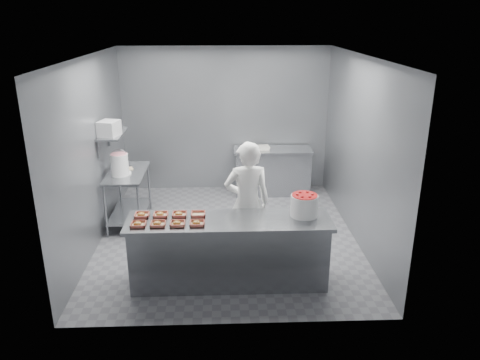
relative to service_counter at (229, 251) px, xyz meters
name	(u,v)px	position (x,y,z in m)	size (l,w,h in m)	color
floor	(228,236)	(0.00, 1.35, -0.45)	(4.50, 4.50, 0.00)	#4C4C51
ceiling	(226,56)	(0.00, 1.35, 2.35)	(4.50, 4.50, 0.00)	white
wall_back	(226,120)	(0.00, 3.60, 0.95)	(4.00, 0.04, 2.80)	slate
wall_left	(93,153)	(-2.00, 1.35, 0.95)	(0.04, 4.50, 2.80)	slate
wall_right	(359,150)	(2.00, 1.35, 0.95)	(0.04, 4.50, 2.80)	slate
service_counter	(229,251)	(0.00, 0.00, 0.00)	(2.60, 0.70, 0.90)	slate
prep_table	(128,190)	(-1.65, 1.95, 0.14)	(0.60, 1.20, 0.90)	slate
back_counter	(272,171)	(0.90, 3.25, 0.00)	(1.50, 0.60, 0.90)	slate
wall_shelf	(113,134)	(-1.82, 1.95, 1.10)	(0.35, 0.90, 0.03)	slate
tray_0	(138,224)	(-1.12, -0.14, 0.47)	(0.19, 0.18, 0.06)	tan
tray_1	(158,224)	(-0.88, -0.14, 0.47)	(0.19, 0.18, 0.06)	tan
tray_2	(177,223)	(-0.64, -0.14, 0.47)	(0.19, 0.18, 0.06)	tan
tray_3	(197,223)	(-0.40, -0.14, 0.47)	(0.19, 0.18, 0.06)	tan
tray_4	(142,215)	(-1.12, 0.14, 0.47)	(0.19, 0.18, 0.06)	tan
tray_5	(161,214)	(-0.88, 0.14, 0.47)	(0.19, 0.18, 0.06)	tan
tray_6	(179,214)	(-0.64, 0.14, 0.47)	(0.19, 0.18, 0.06)	tan
tray_7	(198,214)	(-0.39, 0.14, 0.47)	(0.19, 0.18, 0.04)	tan
worker	(247,203)	(0.26, 0.60, 0.43)	(0.64, 0.42, 1.76)	white
strawberry_tub	(304,205)	(0.97, 0.08, 0.60)	(0.35, 0.35, 0.29)	silver
glaze_bucket	(120,164)	(-1.72, 1.80, 0.63)	(0.30, 0.28, 0.43)	silver
bucket_lid	(121,173)	(-1.71, 1.85, 0.46)	(0.32, 0.32, 0.02)	silver
rag	(128,169)	(-1.65, 2.11, 0.46)	(0.14, 0.12, 0.02)	#CCB28C
appliance	(109,128)	(-1.82, 1.75, 1.23)	(0.27, 0.31, 0.23)	gray
paper_stack	(261,148)	(0.68, 3.25, 0.48)	(0.30, 0.22, 0.06)	silver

